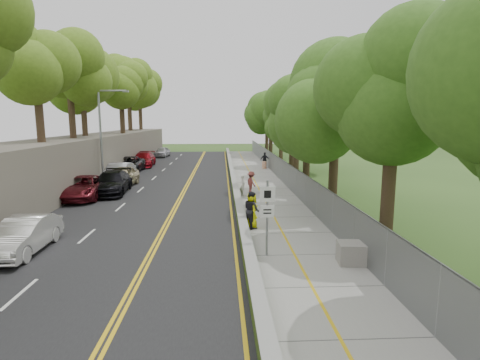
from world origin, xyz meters
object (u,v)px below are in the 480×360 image
object	(u,v)px
concrete_block	(354,253)
painter_0	(252,210)
signpost	(267,210)
streetlight	(103,131)
car_2	(83,187)
construction_barrel	(264,165)
car_1	(23,236)
person_far	(265,160)

from	to	relation	value
concrete_block	painter_0	distance (m)	6.15
concrete_block	signpost	bearing A→B (deg)	163.15
streetlight	car_2	xyz separation A→B (m)	(-0.06, -5.13, -3.82)
streetlight	painter_0	distance (m)	17.56
construction_barrel	car_2	size ratio (longest dim) A/B	0.15
concrete_block	streetlight	bearing A→B (deg)	129.36
car_1	person_far	distance (m)	30.24
car_1	painter_0	bearing A→B (deg)	17.27
car_1	painter_0	size ratio (longest dim) A/B	2.41
signpost	car_1	world-z (taller)	signpost
painter_0	car_2	bearing A→B (deg)	40.01
person_far	streetlight	bearing A→B (deg)	54.91
streetlight	person_far	bearing A→B (deg)	37.09
construction_barrel	concrete_block	size ratio (longest dim) A/B	0.67
car_2	concrete_block	bearing A→B (deg)	-44.77
streetlight	signpost	size ratio (longest dim) A/B	2.58
construction_barrel	person_far	bearing A→B (deg)	79.17
streetlight	painter_0	world-z (taller)	streetlight
car_1	construction_barrel	bearing A→B (deg)	63.27
car_1	person_far	size ratio (longest dim) A/B	2.46
streetlight	car_1	bearing A→B (deg)	-84.82
construction_barrel	car_2	distance (m)	21.30
car_1	person_far	world-z (taller)	person_far
concrete_block	person_far	xyz separation A→B (m)	(-0.10, 29.09, 0.49)
car_2	painter_0	distance (m)	13.74
concrete_block	person_far	size ratio (longest dim) A/B	0.68
concrete_block	person_far	distance (m)	29.09
car_1	car_2	world-z (taller)	car_2
concrete_block	car_2	xyz separation A→B (m)	(-14.82, 12.87, 0.37)
car_1	concrete_block	bearing A→B (deg)	-8.52
concrete_block	car_2	distance (m)	19.63
streetlight	concrete_block	bearing A→B (deg)	-50.64
car_2	painter_0	world-z (taller)	painter_0
streetlight	concrete_block	distance (m)	23.65
car_2	painter_0	size ratio (longest dim) A/B	3.07
painter_0	person_far	bearing A→B (deg)	-23.23
streetlight	car_1	world-z (taller)	streetlight
signpost	painter_0	world-z (taller)	signpost
streetlight	construction_barrel	bearing A→B (deg)	35.57
construction_barrel	car_1	distance (m)	29.56
construction_barrel	car_2	bearing A→B (deg)	-133.21
streetlight	painter_0	size ratio (longest dim) A/B	4.37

